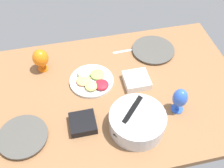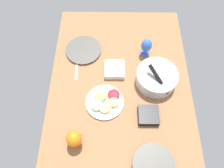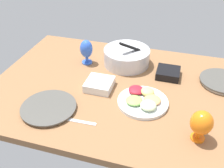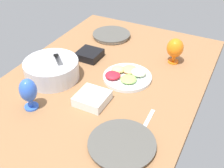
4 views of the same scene
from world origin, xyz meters
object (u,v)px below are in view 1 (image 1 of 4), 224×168
at_px(dinner_plate_left, 153,50).
at_px(square_bowl_white, 137,80).
at_px(hurricane_glass_blue, 180,99).
at_px(hurricane_glass_orange, 41,58).
at_px(square_bowl_black, 83,123).
at_px(dinner_plate_right, 23,137).
at_px(mixing_bowl, 137,121).
at_px(fruit_platter, 91,80).

bearing_deg(dinner_plate_left, square_bowl_white, 52.92).
relative_size(hurricane_glass_blue, square_bowl_white, 1.10).
xyz_separation_m(hurricane_glass_orange, square_bowl_black, (-0.18, 0.48, -0.07)).
height_order(dinner_plate_left, dinner_plate_right, dinner_plate_right).
bearing_deg(hurricane_glass_blue, mixing_bowl, 13.80).
height_order(hurricane_glass_orange, square_bowl_white, hurricane_glass_orange).
distance_m(hurricane_glass_orange, square_bowl_black, 0.52).
height_order(dinner_plate_right, mixing_bowl, mixing_bowl).
bearing_deg(dinner_plate_left, hurricane_glass_blue, 87.44).
xyz_separation_m(dinner_plate_left, square_bowl_white, (0.19, 0.25, 0.02)).
bearing_deg(hurricane_glass_blue, square_bowl_white, -55.17).
bearing_deg(hurricane_glass_orange, dinner_plate_right, 74.91).
height_order(mixing_bowl, square_bowl_white, mixing_bowl).
relative_size(mixing_bowl, square_bowl_white, 1.99).
relative_size(dinner_plate_right, hurricane_glass_blue, 1.59).
bearing_deg(dinner_plate_right, hurricane_glass_blue, 179.97).
distance_m(dinner_plate_right, square_bowl_white, 0.72).
bearing_deg(dinner_plate_left, hurricane_glass_orange, 0.64).
relative_size(dinner_plate_left, mixing_bowl, 0.96).
bearing_deg(hurricane_glass_blue, hurricane_glass_orange, -34.15).
bearing_deg(mixing_bowl, hurricane_glass_orange, -49.84).
bearing_deg(hurricane_glass_orange, dinner_plate_left, -179.36).
bearing_deg(mixing_bowl, dinner_plate_right, -6.04).
relative_size(dinner_plate_left, dinner_plate_right, 1.09).
bearing_deg(dinner_plate_left, fruit_platter, 22.29).
relative_size(hurricane_glass_orange, hurricane_glass_blue, 0.95).
bearing_deg(hurricane_glass_orange, fruit_platter, 147.60).
distance_m(dinner_plate_right, square_bowl_black, 0.32).
relative_size(mixing_bowl, hurricane_glass_orange, 1.91).
bearing_deg(square_bowl_black, dinner_plate_left, -138.85).
bearing_deg(square_bowl_white, square_bowl_black, 32.56).
distance_m(hurricane_glass_blue, square_bowl_white, 0.30).
xyz_separation_m(dinner_plate_right, hurricane_glass_orange, (-0.13, -0.49, 0.08)).
xyz_separation_m(fruit_platter, square_bowl_white, (-0.27, 0.06, 0.01)).
height_order(dinner_plate_left, hurricane_glass_blue, hurricane_glass_blue).
height_order(mixing_bowl, square_bowl_black, mixing_bowl).
height_order(dinner_plate_left, fruit_platter, fruit_platter).
bearing_deg(hurricane_glass_blue, dinner_plate_left, -92.56).
xyz_separation_m(mixing_bowl, hurricane_glass_blue, (-0.25, -0.06, 0.04)).
distance_m(mixing_bowl, fruit_platter, 0.41).
xyz_separation_m(dinner_plate_right, fruit_platter, (-0.41, -0.31, 0.01)).
relative_size(fruit_platter, hurricane_glass_blue, 1.64).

